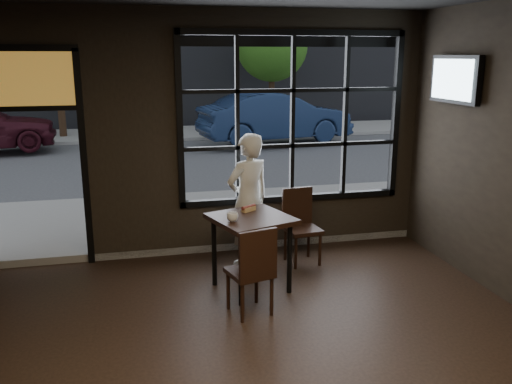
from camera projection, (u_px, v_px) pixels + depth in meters
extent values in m
cube|color=black|center=(292.00, 118.00, 7.22)|extent=(3.06, 0.12, 2.28)
cube|color=orange|center=(24.00, 79.00, 6.36)|extent=(1.20, 0.06, 0.70)
cube|color=#545456|center=(149.00, 110.00, 26.77)|extent=(60.00, 41.00, 0.04)
cube|color=black|center=(251.00, 253.00, 6.15)|extent=(1.02, 1.02, 0.87)
cube|color=black|center=(250.00, 269.00, 5.57)|extent=(0.51, 0.51, 0.96)
cube|color=black|center=(303.00, 227.00, 6.92)|extent=(0.46, 0.46, 0.96)
imported|color=silver|center=(248.00, 200.00, 6.79)|extent=(0.73, 0.62, 1.70)
imported|color=silver|center=(233.00, 217.00, 5.86)|extent=(0.16, 0.16, 0.10)
cube|color=black|center=(455.00, 79.00, 6.51)|extent=(0.11, 0.97, 0.57)
imported|color=#172748|center=(275.00, 117.00, 16.01)|extent=(4.67, 2.25, 1.48)
cylinder|color=#332114|center=(60.00, 100.00, 17.07)|extent=(0.23, 0.23, 2.48)
sphere|color=#346B1B|center=(55.00, 33.00, 16.58)|extent=(2.71, 2.71, 2.71)
cylinder|color=#332114|center=(272.00, 100.00, 18.82)|extent=(0.20, 0.20, 2.23)
sphere|color=#306F28|center=(272.00, 46.00, 18.38)|extent=(2.43, 2.43, 2.43)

